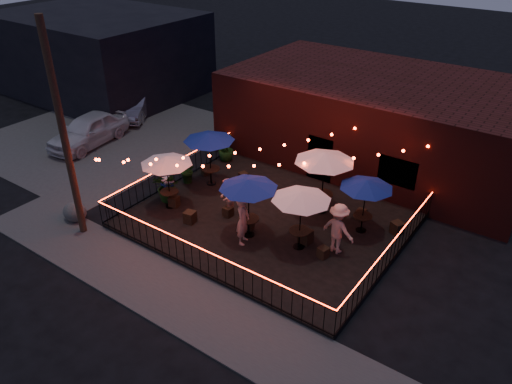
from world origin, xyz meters
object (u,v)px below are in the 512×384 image
(cafe_table_2, at_px, (248,185))
(cafe_table_4, at_px, (301,197))
(cafe_table_5, at_px, (367,185))
(cafe_table_1, at_px, (209,137))
(cafe_table_0, at_px, (166,161))
(cooler, at_px, (168,187))
(cafe_table_3, at_px, (325,158))
(boulder, at_px, (75,212))
(utility_pole, at_px, (64,135))

(cafe_table_2, relative_size, cafe_table_4, 1.02)
(cafe_table_4, xyz_separation_m, cafe_table_5, (1.37, 2.26, -0.12))
(cafe_table_1, height_order, cafe_table_5, cafe_table_1)
(cafe_table_1, height_order, cafe_table_4, cafe_table_1)
(cafe_table_0, relative_size, cooler, 3.33)
(cafe_table_3, relative_size, cafe_table_5, 1.20)
(cooler, bearing_deg, cafe_table_1, 89.62)
(cafe_table_3, bearing_deg, boulder, -142.05)
(cafe_table_1, bearing_deg, cafe_table_0, -92.71)
(cafe_table_5, relative_size, boulder, 2.31)
(cafe_table_1, xyz_separation_m, cooler, (-0.82, -1.87, -1.83))
(cafe_table_1, distance_m, cafe_table_5, 7.00)
(cafe_table_2, bearing_deg, cafe_table_5, 39.32)
(cafe_table_4, distance_m, cooler, 6.65)
(cafe_table_0, distance_m, cafe_table_1, 2.45)
(cafe_table_3, relative_size, boulder, 2.76)
(cafe_table_2, distance_m, cooler, 4.85)
(cafe_table_0, distance_m, boulder, 4.17)
(cafe_table_3, distance_m, boulder, 10.00)
(cafe_table_0, bearing_deg, boulder, -132.38)
(cafe_table_2, distance_m, cafe_table_3, 3.34)
(cafe_table_1, height_order, cooler, cafe_table_1)
(utility_pole, height_order, cafe_table_4, utility_pole)
(utility_pole, distance_m, cafe_table_2, 6.57)
(cafe_table_3, bearing_deg, cafe_table_4, -78.24)
(utility_pole, distance_m, cooler, 5.14)
(cafe_table_5, relative_size, cooler, 2.84)
(cafe_table_1, bearing_deg, cafe_table_4, -17.76)
(cafe_table_3, xyz_separation_m, cafe_table_5, (1.92, -0.34, -0.39))
(cafe_table_4, bearing_deg, utility_pole, -152.83)
(cafe_table_0, xyz_separation_m, cafe_table_4, (5.72, 0.65, 0.03))
(cafe_table_1, distance_m, cafe_table_3, 5.13)
(utility_pole, bearing_deg, cafe_table_4, 27.17)
(cafe_table_5, height_order, cooler, cafe_table_5)
(utility_pole, xyz_separation_m, cafe_table_0, (1.60, 3.11, -1.77))
(cafe_table_0, xyz_separation_m, cafe_table_5, (7.10, 2.91, -0.10))
(cafe_table_1, bearing_deg, utility_pole, -107.17)
(cafe_table_1, relative_size, cafe_table_3, 0.93)
(utility_pole, relative_size, cafe_table_0, 3.14)
(utility_pole, height_order, boulder, utility_pole)
(utility_pole, relative_size, cafe_table_5, 3.68)
(cafe_table_1, distance_m, cafe_table_2, 4.31)
(cafe_table_3, bearing_deg, cafe_table_1, -171.01)
(cafe_table_1, bearing_deg, cafe_table_2, -31.15)
(cafe_table_4, bearing_deg, cafe_table_2, -167.24)
(utility_pole, relative_size, cafe_table_3, 3.08)
(cafe_table_4, relative_size, boulder, 2.45)
(cafe_table_4, height_order, cooler, cafe_table_4)
(cafe_table_5, bearing_deg, cafe_table_1, -176.18)
(cafe_table_0, height_order, cafe_table_3, cafe_table_3)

